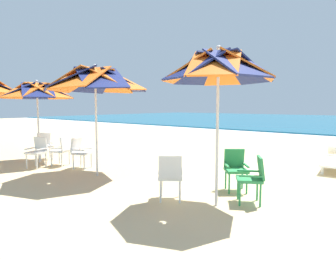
{
  "coord_description": "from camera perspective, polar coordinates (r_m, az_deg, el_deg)",
  "views": [
    {
      "loc": [
        1.98,
        -6.84,
        1.77
      ],
      "look_at": [
        -3.67,
        -0.01,
        1.0
      ],
      "focal_mm": 30.04,
      "sensor_mm": 36.0,
      "label": 1
    }
  ],
  "objects": [
    {
      "name": "plastic_chair_0",
      "position": [
        5.27,
        0.48,
        -9.05
      ],
      "size": [
        0.63,
        0.63,
        0.87
      ],
      "color": "white",
      "rests_on": "ground"
    },
    {
      "name": "beach_umbrella_2",
      "position": [
        9.58,
        -25.04,
        7.06
      ],
      "size": [
        2.2,
        2.2,
        2.56
      ],
      "color": "silver",
      "rests_on": "ground"
    },
    {
      "name": "ground_plane",
      "position": [
        7.34,
        23.04,
        -9.41
      ],
      "size": [
        80.0,
        80.0,
        0.0
      ],
      "primitive_type": "plane",
      "color": "#D3B784"
    },
    {
      "name": "beach_umbrella_0",
      "position": [
        4.98,
        10.17,
        12.11
      ],
      "size": [
        1.96,
        1.96,
        2.8
      ],
      "color": "silver",
      "rests_on": "ground"
    },
    {
      "name": "plastic_chair_6",
      "position": [
        10.16,
        -23.74,
        -2.66
      ],
      "size": [
        0.57,
        0.55,
        0.87
      ],
      "color": "white",
      "rests_on": "ground"
    },
    {
      "name": "plastic_chair_4",
      "position": [
        8.88,
        -24.93,
        -3.75
      ],
      "size": [
        0.58,
        0.6,
        0.87
      ],
      "color": "white",
      "rests_on": "ground"
    },
    {
      "name": "plastic_chair_2",
      "position": [
        6.06,
        13.51,
        -7.31
      ],
      "size": [
        0.63,
        0.63,
        0.87
      ],
      "color": "#2D8C4C",
      "rests_on": "ground"
    },
    {
      "name": "plastic_chair_3",
      "position": [
        8.32,
        -17.4,
        -4.07
      ],
      "size": [
        0.59,
        0.57,
        0.87
      ],
      "color": "white",
      "rests_on": "ground"
    },
    {
      "name": "plastic_chair_5",
      "position": [
        8.84,
        -20.67,
        -3.64
      ],
      "size": [
        0.6,
        0.57,
        0.87
      ],
      "color": "white",
      "rests_on": "ground"
    },
    {
      "name": "plastic_chair_1",
      "position": [
        5.36,
        16.87,
        -9.0
      ],
      "size": [
        0.62,
        0.61,
        0.87
      ],
      "color": "#2D8C4C",
      "rests_on": "ground"
    },
    {
      "name": "beach_umbrella_1",
      "position": [
        7.25,
        -14.53,
        9.7
      ],
      "size": [
        2.54,
        2.54,
        2.79
      ],
      "color": "silver",
      "rests_on": "ground"
    }
  ]
}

